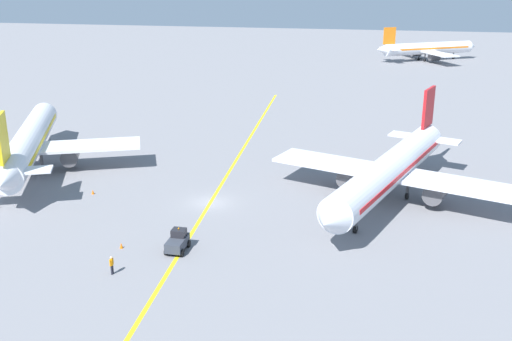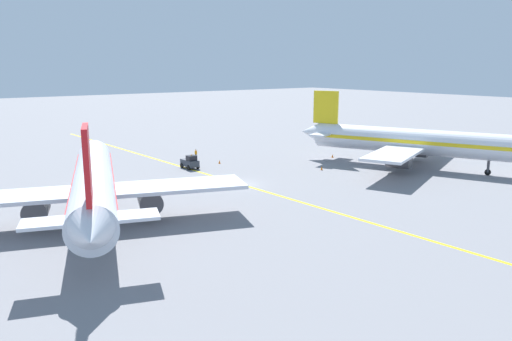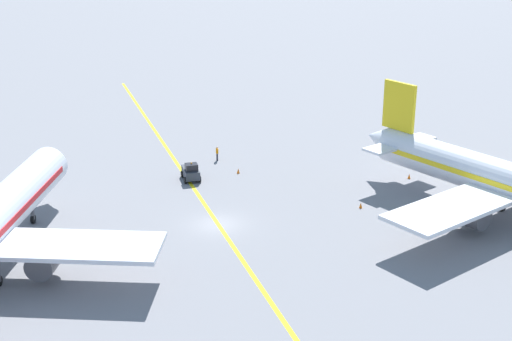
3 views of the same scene
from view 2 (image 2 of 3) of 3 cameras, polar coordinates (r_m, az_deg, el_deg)
ground_plane at (r=61.87m, az=-1.88°, el=-1.55°), size 400.00×400.00×0.00m
apron_yellow_centreline at (r=61.87m, az=-1.88°, el=-1.55°), size 5.38×119.91×0.01m
airplane_at_gate at (r=74.67m, az=17.52°, el=3.12°), size 27.88×33.98×10.60m
airplane_adjacent_stand at (r=48.40m, az=-18.07°, el=-1.44°), size 28.12×34.44×10.60m
baggage_tug_dark at (r=71.59m, az=-7.55°, el=0.94°), size 1.77×3.01×2.11m
ground_crew_worker at (r=78.23m, az=-6.88°, el=1.89°), size 0.23×0.58×1.68m
traffic_cone_near_nose at (r=74.91m, az=-4.19°, el=1.01°), size 0.32×0.32×0.55m
traffic_cone_mid_apron at (r=70.66m, az=7.51°, el=0.27°), size 0.32×0.32×0.55m
traffic_cone_by_wingtip at (r=80.59m, az=8.74°, el=1.67°), size 0.32×0.32×0.55m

